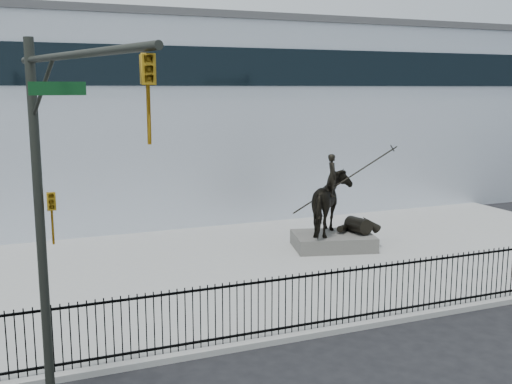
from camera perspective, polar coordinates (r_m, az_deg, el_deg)
name	(u,v)px	position (r m, az deg, el deg)	size (l,w,h in m)	color
ground	(363,350)	(14.85, 10.19, -14.57)	(120.00, 120.00, 0.00)	black
plaza	(253,266)	(20.68, -0.26, -7.09)	(30.00, 12.00, 0.15)	#9C9B99
building	(162,119)	(32.26, -8.95, 6.89)	(44.00, 14.00, 9.00)	white
picket_fence	(338,297)	(15.50, 7.80, -9.84)	(22.10, 0.10, 1.50)	black
statue_plinth	(333,241)	(22.79, 7.35, -4.66)	(2.93, 2.01, 0.55)	#55544E
equestrian_statue	(335,204)	(22.49, 7.57, -1.13)	(3.65, 2.74, 3.18)	black
traffic_signal_left	(56,209)	(10.96, -18.51, -1.57)	(1.52, 4.84, 7.00)	#262923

